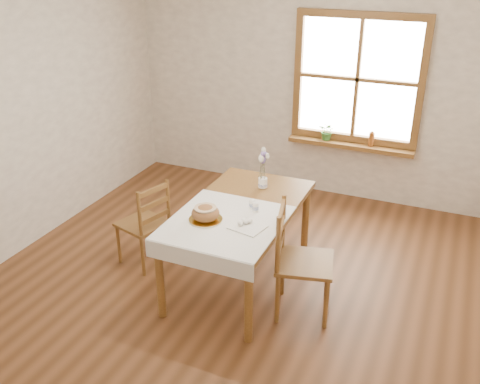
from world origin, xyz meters
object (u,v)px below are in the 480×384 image
object	(u,v)px
dining_table	(240,216)
chair_right	(305,261)
bread_plate	(206,220)
flower_vase	(263,183)
chair_left	(143,222)

from	to	relation	value
dining_table	chair_right	size ratio (longest dim) A/B	1.63
dining_table	bread_plate	xyz separation A→B (m)	(-0.16, -0.34, 0.10)
dining_table	chair_right	distance (m)	0.72
flower_vase	chair_left	bearing A→B (deg)	-152.27
dining_table	bread_plate	distance (m)	0.39
dining_table	flower_vase	size ratio (longest dim) A/B	17.00
chair_left	bread_plate	world-z (taller)	chair_left
dining_table	flower_vase	xyz separation A→B (m)	(0.04, 0.46, 0.13)
chair_left	chair_right	bearing A→B (deg)	101.82
dining_table	bread_plate	world-z (taller)	bread_plate
bread_plate	flower_vase	distance (m)	0.83
bread_plate	dining_table	bearing A→B (deg)	64.98
chair_right	flower_vase	distance (m)	0.96
chair_left	flower_vase	distance (m)	1.20
flower_vase	dining_table	bearing A→B (deg)	-94.43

